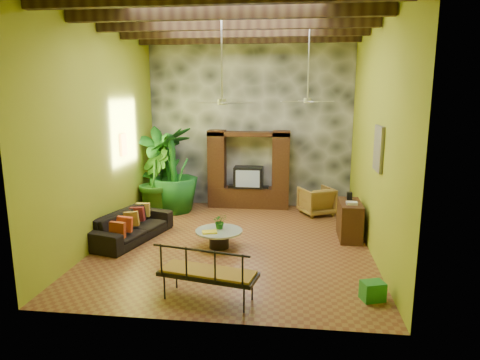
# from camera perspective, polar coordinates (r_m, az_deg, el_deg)

# --- Properties ---
(ground) EXTENTS (7.00, 7.00, 0.00)m
(ground) POSITION_cam_1_polar(r_m,az_deg,el_deg) (9.95, -0.73, -8.32)
(ground) COLOR brown
(ground) RESTS_ON ground
(ceiling) EXTENTS (6.00, 7.00, 0.02)m
(ceiling) POSITION_cam_1_polar(r_m,az_deg,el_deg) (9.49, -0.81, 21.37)
(ceiling) COLOR silver
(ceiling) RESTS_ON back_wall
(back_wall) EXTENTS (6.00, 0.02, 5.00)m
(back_wall) POSITION_cam_1_polar(r_m,az_deg,el_deg) (12.86, 1.35, 7.65)
(back_wall) COLOR #97A525
(back_wall) RESTS_ON ground
(left_wall) EXTENTS (0.02, 7.00, 5.00)m
(left_wall) POSITION_cam_1_polar(r_m,az_deg,el_deg) (10.24, -17.75, 6.07)
(left_wall) COLOR #97A525
(left_wall) RESTS_ON ground
(right_wall) EXTENTS (0.02, 7.00, 5.00)m
(right_wall) POSITION_cam_1_polar(r_m,az_deg,el_deg) (9.47, 17.62, 5.67)
(right_wall) COLOR #97A525
(right_wall) RESTS_ON ground
(stone_accent_wall) EXTENTS (5.98, 0.10, 4.98)m
(stone_accent_wall) POSITION_cam_1_polar(r_m,az_deg,el_deg) (12.80, 1.32, 7.63)
(stone_accent_wall) COLOR #34373B
(stone_accent_wall) RESTS_ON ground
(ceiling_beams) EXTENTS (5.95, 5.36, 0.22)m
(ceiling_beams) POSITION_cam_1_polar(r_m,az_deg,el_deg) (9.45, -0.81, 20.06)
(ceiling_beams) COLOR #322210
(ceiling_beams) RESTS_ON ceiling
(entertainment_center) EXTENTS (2.40, 0.55, 2.30)m
(entertainment_center) POSITION_cam_1_polar(r_m,az_deg,el_deg) (12.70, 1.16, 0.61)
(entertainment_center) COLOR black
(entertainment_center) RESTS_ON ground
(ceiling_fan_front) EXTENTS (1.28, 1.28, 1.86)m
(ceiling_fan_front) POSITION_cam_1_polar(r_m,az_deg,el_deg) (8.98, -2.42, 11.67)
(ceiling_fan_front) COLOR silver
(ceiling_fan_front) RESTS_ON ceiling
(ceiling_fan_back) EXTENTS (1.28, 1.28, 1.86)m
(ceiling_fan_back) POSITION_cam_1_polar(r_m,az_deg,el_deg) (10.47, 9.02, 11.53)
(ceiling_fan_back) COLOR silver
(ceiling_fan_back) RESTS_ON ceiling
(wall_art_mask) EXTENTS (0.06, 0.32, 0.55)m
(wall_art_mask) POSITION_cam_1_polar(r_m,az_deg,el_deg) (11.17, -15.31, 4.57)
(wall_art_mask) COLOR yellow
(wall_art_mask) RESTS_ON left_wall
(wall_art_painting) EXTENTS (0.06, 0.70, 0.90)m
(wall_art_painting) POSITION_cam_1_polar(r_m,az_deg,el_deg) (8.90, 17.98, 3.99)
(wall_art_painting) COLOR #286794
(wall_art_painting) RESTS_ON right_wall
(sofa) EXTENTS (1.45, 2.42, 0.66)m
(sofa) POSITION_cam_1_polar(r_m,az_deg,el_deg) (10.36, -14.25, -5.95)
(sofa) COLOR black
(sofa) RESTS_ON ground
(wicker_armchair) EXTENTS (1.13, 1.14, 0.78)m
(wicker_armchair) POSITION_cam_1_polar(r_m,az_deg,el_deg) (12.24, 10.17, -2.75)
(wicker_armchair) COLOR #8F5F34
(wicker_armchair) RESTS_ON ground
(tall_plant_a) EXTENTS (1.54, 1.46, 2.43)m
(tall_plant_a) POSITION_cam_1_polar(r_m,az_deg,el_deg) (12.58, -10.67, 1.46)
(tall_plant_a) COLOR #1C651A
(tall_plant_a) RESTS_ON ground
(tall_plant_b) EXTENTS (1.22, 1.32, 1.92)m
(tall_plant_b) POSITION_cam_1_polar(r_m,az_deg,el_deg) (12.30, -11.46, -0.01)
(tall_plant_b) COLOR #29671B
(tall_plant_b) RESTS_ON ground
(tall_plant_c) EXTENTS (1.71, 1.71, 2.44)m
(tall_plant_c) POSITION_cam_1_polar(r_m,az_deg,el_deg) (12.33, -8.84, 1.35)
(tall_plant_c) COLOR #185D1E
(tall_plant_c) RESTS_ON ground
(coffee_table) EXTENTS (1.04, 1.04, 0.40)m
(coffee_table) POSITION_cam_1_polar(r_m,az_deg,el_deg) (9.58, -2.81, -7.51)
(coffee_table) COLOR black
(coffee_table) RESTS_ON ground
(centerpiece_plant) EXTENTS (0.38, 0.36, 0.34)m
(centerpiece_plant) POSITION_cam_1_polar(r_m,az_deg,el_deg) (9.59, -2.68, -5.51)
(centerpiece_plant) COLOR #1C5C18
(centerpiece_plant) RESTS_ON coffee_table
(yellow_tray) EXTENTS (0.37, 0.31, 0.03)m
(yellow_tray) POSITION_cam_1_polar(r_m,az_deg,el_deg) (9.37, -4.07, -6.93)
(yellow_tray) COLOR yellow
(yellow_tray) RESTS_ON coffee_table
(iron_bench) EXTENTS (1.72, 0.91, 0.57)m
(iron_bench) POSITION_cam_1_polar(r_m,az_deg,el_deg) (7.14, -4.42, -12.07)
(iron_bench) COLOR black
(iron_bench) RESTS_ON ground
(side_console) EXTENTS (0.50, 1.10, 0.88)m
(side_console) POSITION_cam_1_polar(r_m,az_deg,el_deg) (10.42, 14.40, -5.22)
(side_console) COLOR #321F10
(side_console) RESTS_ON ground
(green_bin) EXTENTS (0.43, 0.38, 0.32)m
(green_bin) POSITION_cam_1_polar(r_m,az_deg,el_deg) (7.65, 17.27, -13.94)
(green_bin) COLOR #1C6B1D
(green_bin) RESTS_ON ground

